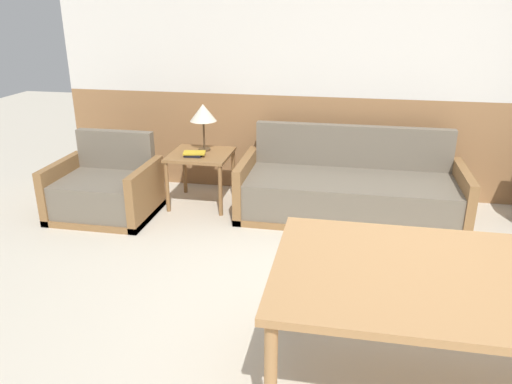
{
  "coord_description": "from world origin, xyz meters",
  "views": [
    {
      "loc": [
        -0.5,
        -2.54,
        1.94
      ],
      "look_at": [
        -1.21,
        1.13,
        0.52
      ],
      "focal_mm": 35.0,
      "sensor_mm": 36.0,
      "label": 1
    }
  ],
  "objects": [
    {
      "name": "ground_plane",
      "position": [
        0.0,
        0.0,
        0.0
      ],
      "size": [
        16.0,
        16.0,
        0.0
      ],
      "primitive_type": "plane",
      "color": "beige"
    },
    {
      "name": "couch",
      "position": [
        -0.47,
        2.0,
        0.24
      ],
      "size": [
        2.09,
        0.86,
        0.81
      ],
      "color": "olive",
      "rests_on": "ground_plane"
    },
    {
      "name": "side_table",
      "position": [
        -1.95,
        2.05,
        0.46
      ],
      "size": [
        0.6,
        0.6,
        0.54
      ],
      "color": "olive",
      "rests_on": "ground_plane"
    },
    {
      "name": "dining_table",
      "position": [
        0.2,
        -0.32,
        0.67
      ],
      "size": [
        2.07,
        1.06,
        0.73
      ],
      "color": "#B27F4C",
      "rests_on": "ground_plane"
    },
    {
      "name": "armchair",
      "position": [
        -2.78,
        1.59,
        0.24
      ],
      "size": [
        0.94,
        0.75,
        0.76
      ],
      "rotation": [
        0.0,
        0.0,
        0.27
      ],
      "color": "olive",
      "rests_on": "ground_plane"
    },
    {
      "name": "wall_back",
      "position": [
        0.0,
        2.63,
        1.35
      ],
      "size": [
        7.2,
        0.06,
        2.7
      ],
      "color": "#996B42",
      "rests_on": "ground_plane"
    },
    {
      "name": "book_stack",
      "position": [
        -1.98,
        1.94,
        0.56
      ],
      "size": [
        0.23,
        0.16,
        0.04
      ],
      "color": "black",
      "rests_on": "side_table"
    },
    {
      "name": "table_lamp",
      "position": [
        -1.94,
        2.15,
        0.91
      ],
      "size": [
        0.26,
        0.26,
        0.47
      ],
      "color": "#4C3823",
      "rests_on": "side_table"
    }
  ]
}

